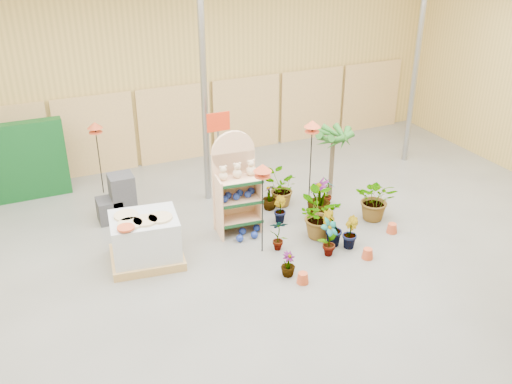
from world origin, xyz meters
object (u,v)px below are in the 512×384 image
(display_shelf, at_px, (236,186))
(pallet_stack, at_px, (145,240))
(bird_table_front, at_px, (263,171))
(potted_plant_2, at_px, (317,215))

(display_shelf, bearing_deg, pallet_stack, -162.02)
(pallet_stack, distance_m, bird_table_front, 2.52)
(display_shelf, height_order, potted_plant_2, display_shelf)
(bird_table_front, xyz_separation_m, potted_plant_2, (1.22, 0.06, -1.22))
(pallet_stack, relative_size, potted_plant_2, 1.50)
(display_shelf, distance_m, potted_plant_2, 1.72)
(display_shelf, relative_size, potted_plant_2, 2.18)
(potted_plant_2, bearing_deg, bird_table_front, -177.16)
(display_shelf, xyz_separation_m, pallet_stack, (-2.00, -0.46, -0.50))
(display_shelf, height_order, pallet_stack, display_shelf)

